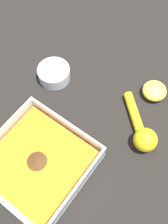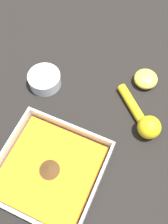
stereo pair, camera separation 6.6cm
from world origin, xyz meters
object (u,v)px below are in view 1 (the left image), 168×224
at_px(spice_bowl, 54,74).
at_px(lemon_squeezer, 142,133).
at_px(square_dish, 38,163).
at_px(lemon_half, 154,91).

height_order(spice_bowl, lemon_squeezer, lemon_squeezer).
bearing_deg(lemon_squeezer, spice_bowl, -140.37).
bearing_deg(square_dish, lemon_half, -109.92).
distance_m(square_dish, lemon_squeezer, 0.26).
xyz_separation_m(square_dish, spice_bowl, (0.13, -0.22, 0.00)).
relative_size(square_dish, lemon_squeezer, 1.59).
height_order(square_dish, lemon_half, square_dish).
xyz_separation_m(spice_bowl, lemon_squeezer, (-0.29, 0.01, 0.01)).
relative_size(lemon_squeezer, lemon_half, 2.20).
relative_size(square_dish, lemon_half, 3.51).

